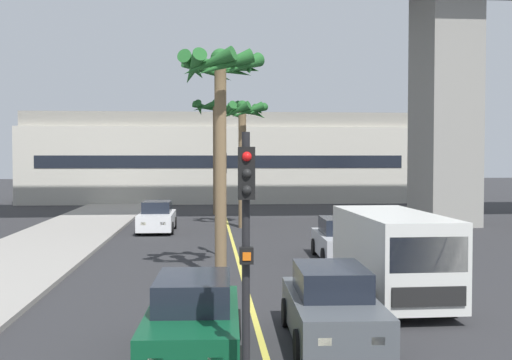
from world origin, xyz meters
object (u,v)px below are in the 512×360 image
car_queue_second (341,241)px  palm_tree_mid_median (221,90)px  traffic_light_median_far (224,186)px  palm_tree_near_median (216,125)px  car_queue_third (332,308)px  car_queue_fourth (157,218)px  palm_tree_far_median (242,126)px  car_queue_front (193,322)px  delivery_van (392,254)px  traffic_light_median_near (246,234)px

car_queue_second → palm_tree_mid_median: (-4.53, -3.54, 5.17)m
traffic_light_median_far → palm_tree_near_median: bearing=90.1°
car_queue_second → car_queue_third: bearing=-103.1°
traffic_light_median_far → palm_tree_mid_median: palm_tree_mid_median is taller
car_queue_fourth → palm_tree_far_median: size_ratio=0.60×
car_queue_front → palm_tree_far_median: 22.54m
car_queue_fourth → palm_tree_far_median: palm_tree_far_median is taller
car_queue_third → delivery_van: delivery_van is taller
traffic_light_median_near → delivery_van: bearing=58.5°
palm_tree_near_median → palm_tree_mid_median: (-0.14, -22.37, -0.04)m
car_queue_second → traffic_light_median_near: 14.61m
car_queue_front → traffic_light_median_far: bearing=85.8°
traffic_light_median_near → car_queue_third: bearing=60.9°
traffic_light_median_near → palm_tree_near_median: 32.77m
palm_tree_far_median → traffic_light_median_far: bearing=-97.2°
car_queue_third → palm_tree_far_median: 21.58m
car_queue_front → car_queue_second: same height
car_queue_fourth → traffic_light_median_far: 9.36m
car_queue_third → car_queue_front: bearing=-162.6°
palm_tree_near_median → palm_tree_far_median: bearing=-80.7°
car_queue_front → palm_tree_mid_median: size_ratio=0.58×
delivery_van → palm_tree_near_median: 26.42m
car_queue_third → traffic_light_median_near: bearing=-119.1°
delivery_van → car_queue_front: bearing=-140.1°
palm_tree_mid_median → car_queue_second: bearing=38.1°
traffic_light_median_far → palm_tree_far_median: bearing=82.8°
car_queue_front → palm_tree_mid_median: 9.18m
delivery_van → palm_tree_mid_median: 7.18m
palm_tree_mid_median → palm_tree_far_median: palm_tree_mid_median is taller
car_queue_second → palm_tree_mid_median: 7.73m
car_queue_front → traffic_light_median_near: bearing=-72.6°
delivery_van → traffic_light_median_near: traffic_light_median_near is taller
delivery_van → palm_tree_near_median: palm_tree_near_median is taller
car_queue_second → car_queue_third: (-2.38, -10.21, 0.00)m
car_queue_second → traffic_light_median_far: size_ratio=0.99×
car_queue_third → traffic_light_median_near: traffic_light_median_near is taller
car_queue_front → traffic_light_median_far: 12.10m
car_queue_fourth → palm_tree_mid_median: palm_tree_mid_median is taller
car_queue_front → palm_tree_near_median: (0.83, 29.92, 5.20)m
car_queue_third → car_queue_fourth: 20.25m
car_queue_front → palm_tree_mid_median: palm_tree_mid_median is taller
car_queue_fourth → palm_tree_mid_median: (3.01, -12.92, 5.17)m
car_queue_second → palm_tree_near_median: (-4.38, 18.82, 5.20)m
car_queue_fourth → traffic_light_median_far: bearing=-69.6°
delivery_van → traffic_light_median_near: bearing=-121.5°
car_queue_front → car_queue_third: (2.83, 0.89, 0.00)m
palm_tree_mid_median → car_queue_third: bearing=-72.2°
traffic_light_median_near → palm_tree_far_median: palm_tree_far_median is taller
car_queue_fourth → palm_tree_near_median: (3.15, 9.45, 5.20)m
car_queue_third → palm_tree_far_median: bearing=91.9°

